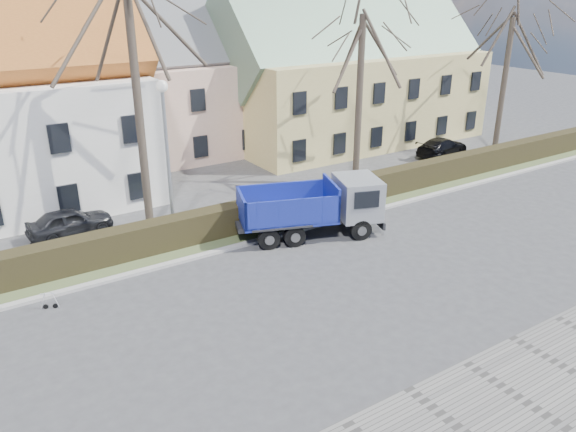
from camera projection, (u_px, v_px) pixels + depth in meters
ground at (288, 296)px, 20.01m from camera, size 120.00×120.00×0.00m
curb_far at (229, 248)px, 23.56m from camera, size 80.00×0.30×0.12m
grass_strip at (212, 235)px, 24.81m from camera, size 80.00×3.00×0.10m
hedge at (214, 224)px, 24.43m from camera, size 60.00×0.90×1.30m
building_pink at (172, 92)px, 36.06m from camera, size 10.80×8.80×8.00m
building_yellow at (348, 79)px, 39.67m from camera, size 18.80×10.80×8.50m
tree_1 at (137, 89)px, 23.22m from camera, size 9.20×9.20×12.65m
tree_2 at (360, 84)px, 29.57m from camera, size 8.00×8.00×11.00m
tree_3 at (506, 72)px, 35.71m from camera, size 7.60×7.60×10.45m
dump_truck at (306, 208)px, 24.44m from camera, size 6.92×4.43×2.60m
streetlight at (168, 162)px, 23.41m from camera, size 0.54×0.54×6.91m
cart_frame at (43, 300)px, 19.10m from camera, size 0.84×0.69×0.67m
parked_car_a at (70, 222)px, 24.77m from camera, size 3.73×1.71×1.24m
parked_car_b at (442, 147)px, 36.48m from camera, size 4.39×2.39×1.21m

